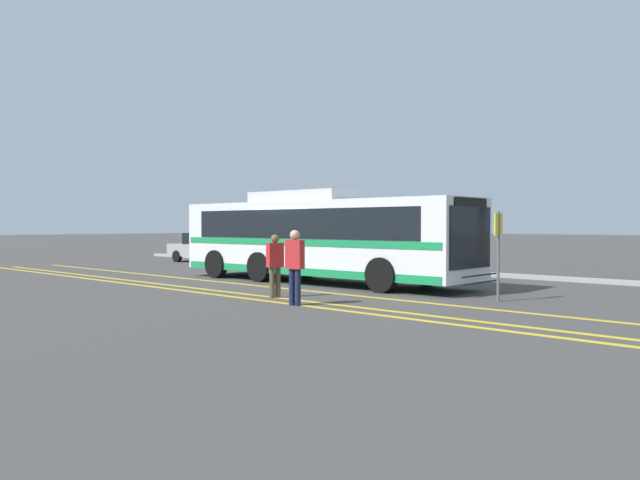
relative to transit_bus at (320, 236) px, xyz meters
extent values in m
plane|color=#423F3D|center=(-0.62, -0.20, -1.54)|extent=(220.00, 220.00, 0.00)
cube|color=gold|center=(0.02, -2.20, -1.54)|extent=(31.05, 0.20, 0.01)
cube|color=gold|center=(0.02, -3.98, -1.54)|extent=(31.05, 0.20, 0.01)
cube|color=gold|center=(0.02, -4.64, -1.54)|extent=(31.05, 0.20, 0.01)
cube|color=#99999E|center=(0.02, 6.00, -1.47)|extent=(39.05, 0.36, 0.15)
cube|color=silver|center=(0.02, 0.00, -0.04)|extent=(11.09, 2.72, 2.37)
cube|color=black|center=(0.02, 0.00, 0.40)|extent=(9.55, 2.73, 0.94)
cube|color=#198C4C|center=(0.02, 0.00, -0.19)|extent=(10.87, 2.75, 0.20)
cube|color=#198C4C|center=(0.02, 0.00, -1.10)|extent=(10.87, 2.74, 0.24)
cube|color=black|center=(5.56, 0.11, 0.02)|extent=(0.08, 2.20, 1.70)
cube|color=black|center=(5.56, 0.11, 0.99)|extent=(0.07, 1.75, 0.24)
cube|color=silver|center=(-0.53, -0.01, 1.32)|extent=(3.90, 2.08, 0.36)
cube|color=black|center=(5.84, 0.12, -0.99)|extent=(0.08, 1.88, 0.04)
cube|color=black|center=(5.84, 0.12, -1.19)|extent=(0.08, 1.88, 0.04)
cylinder|color=black|center=(3.42, 1.27, -1.04)|extent=(1.01, 0.30, 1.00)
cylinder|color=black|center=(3.46, -1.13, -1.04)|extent=(1.01, 0.30, 1.00)
cylinder|color=black|center=(-1.66, 1.17, -1.04)|extent=(1.01, 0.30, 1.00)
cylinder|color=black|center=(-1.62, -1.23, -1.04)|extent=(1.01, 0.30, 1.00)
cylinder|color=black|center=(-3.98, 1.12, -1.04)|extent=(1.01, 0.30, 1.00)
cylinder|color=black|center=(-3.93, -1.28, -1.04)|extent=(1.01, 0.30, 1.00)
cube|color=#9E9EA3|center=(-11.85, 4.19, -0.93)|extent=(4.50, 2.03, 0.63)
cube|color=black|center=(-11.96, 4.19, -0.33)|extent=(1.93, 1.69, 0.58)
cylinder|color=black|center=(-10.52, 5.12, -1.24)|extent=(0.61, 0.23, 0.60)
cylinder|color=black|center=(-10.44, 3.38, -1.24)|extent=(0.61, 0.23, 0.60)
cylinder|color=black|center=(-13.26, 5.00, -1.24)|extent=(0.61, 0.23, 0.60)
cylinder|color=black|center=(-13.18, 3.26, -1.24)|extent=(0.61, 0.23, 0.60)
cube|color=olive|center=(-5.17, 4.47, -0.93)|extent=(4.52, 2.24, 0.62)
cube|color=black|center=(-5.28, 4.47, -0.42)|extent=(1.96, 1.83, 0.42)
cylinder|color=black|center=(-3.87, 5.49, -1.24)|extent=(0.61, 0.24, 0.60)
cylinder|color=black|center=(-3.75, 3.65, -1.24)|extent=(0.61, 0.24, 0.60)
cylinder|color=black|center=(-6.59, 5.30, -1.24)|extent=(0.61, 0.24, 0.60)
cylinder|color=black|center=(-6.46, 3.46, -1.24)|extent=(0.61, 0.24, 0.60)
cylinder|color=brown|center=(2.18, -3.92, -1.14)|extent=(0.14, 0.14, 0.81)
cylinder|color=brown|center=(2.13, -4.08, -1.14)|extent=(0.14, 0.14, 0.81)
cube|color=red|center=(2.16, -4.00, -0.42)|extent=(0.33, 0.46, 0.64)
sphere|color=brown|center=(2.16, -4.00, 0.01)|extent=(0.22, 0.22, 0.22)
cylinder|color=#191E38|center=(3.58, -4.77, -1.11)|extent=(0.14, 0.14, 0.87)
cylinder|color=#191E38|center=(3.75, -4.73, -1.11)|extent=(0.14, 0.14, 0.87)
cube|color=red|center=(3.67, -4.75, -0.33)|extent=(0.46, 0.30, 0.69)
sphere|color=tan|center=(3.67, -4.75, 0.13)|extent=(0.24, 0.24, 0.24)
cylinder|color=#59595E|center=(6.83, -0.76, -0.42)|extent=(0.07, 0.07, 2.25)
cube|color=yellow|center=(6.83, -0.76, 0.38)|extent=(0.04, 0.40, 0.56)
camera|label=1|loc=(14.20, -15.08, 0.37)|focal=35.00mm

